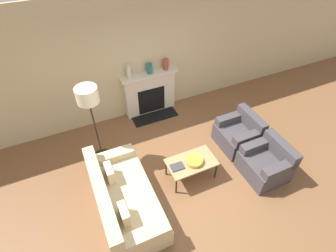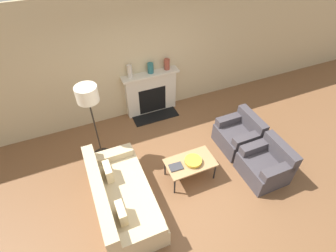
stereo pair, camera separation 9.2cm
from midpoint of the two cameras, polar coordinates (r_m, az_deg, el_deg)
ground_plane at (r=5.23m, az=4.02°, el=-12.45°), size 18.00×18.00×0.00m
wall_back at (r=6.04m, az=-6.16°, el=14.42°), size 18.00×0.06×2.90m
fireplace at (r=6.46m, az=-3.28°, el=7.12°), size 1.36×0.59×1.10m
couch at (r=4.76m, az=-9.68°, el=-15.17°), size 0.94×1.92×0.81m
armchair_near at (r=5.47m, az=20.95°, el=-7.88°), size 0.77×0.83×0.76m
armchair_far at (r=5.89m, az=15.64°, el=-1.88°), size 0.77×0.83×0.76m
coffee_table at (r=5.03m, az=5.40°, el=-8.08°), size 0.93×0.54×0.44m
bowl at (r=4.97m, az=6.03°, el=-7.56°), size 0.32×0.32×0.07m
book at (r=4.90m, az=2.29°, el=-8.88°), size 0.26×0.19×0.02m
floor_lamp at (r=4.87m, az=-16.37°, el=5.20°), size 0.40×0.40×1.76m
mantel_vase_left at (r=5.97m, az=-7.89°, el=11.73°), size 0.11×0.11×0.30m
mantel_vase_center_left at (r=6.11m, az=-3.38°, el=12.48°), size 0.14×0.14×0.24m
mantel_vase_center_right at (r=6.23m, az=0.19°, el=13.29°), size 0.13×0.13×0.25m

